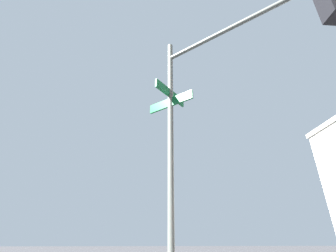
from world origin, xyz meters
TOP-DOWN VIEW (x-y plane):
  - traffic_signal_near at (-5.94, -6.18)m, footprint 2.61×2.98m

SIDE VIEW (x-z plane):
  - traffic_signal_near at x=-5.94m, z-range 1.14..6.59m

